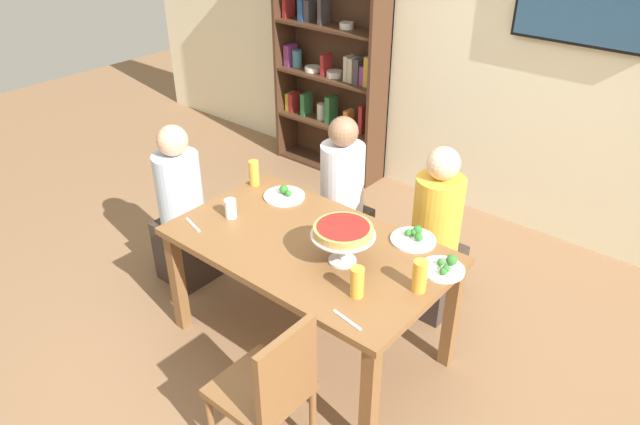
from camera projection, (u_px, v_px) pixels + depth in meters
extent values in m
plane|color=#846042|center=(310.00, 342.00, 3.64)|extent=(12.00, 12.00, 0.00)
cube|color=beige|center=(501.00, 42.00, 4.37)|extent=(8.00, 0.12, 2.80)
cube|color=brown|center=(308.00, 246.00, 3.27)|extent=(1.56, 0.91, 0.04)
cube|color=brown|center=(178.00, 281.00, 3.60)|extent=(0.07, 0.07, 0.70)
cube|color=brown|center=(369.00, 400.00, 2.80)|extent=(0.07, 0.07, 0.70)
cube|color=brown|center=(268.00, 228.00, 4.12)|extent=(0.07, 0.07, 0.70)
cube|color=brown|center=(451.00, 316.00, 3.33)|extent=(0.07, 0.07, 0.70)
cube|color=#422819|center=(285.00, 43.00, 5.48)|extent=(0.03, 0.30, 2.20)
cube|color=#422819|center=(380.00, 65.00, 4.89)|extent=(0.03, 0.30, 2.20)
cube|color=#422819|center=(340.00, 50.00, 5.28)|extent=(1.10, 0.02, 2.20)
cube|color=#422819|center=(329.00, 165.00, 5.74)|extent=(1.04, 0.28, 0.02)
cube|color=#422819|center=(329.00, 122.00, 5.52)|extent=(1.04, 0.28, 0.02)
cube|color=#422819|center=(329.00, 77.00, 5.29)|extent=(1.04, 0.28, 0.02)
cube|color=#422819|center=(330.00, 27.00, 5.07)|extent=(1.04, 0.28, 0.02)
cube|color=#B7932D|center=(291.00, 101.00, 5.73)|extent=(0.04, 0.13, 0.17)
cube|color=maroon|center=(295.00, 102.00, 5.70)|extent=(0.04, 0.13, 0.18)
cube|color=#2D6B38|center=(307.00, 104.00, 5.61)|extent=(0.05, 0.13, 0.21)
cylinder|color=beige|center=(322.00, 111.00, 5.52)|extent=(0.09, 0.09, 0.15)
cube|color=#2D6B38|center=(331.00, 109.00, 5.43)|extent=(0.05, 0.13, 0.25)
cube|color=orange|center=(349.00, 119.00, 5.34)|extent=(0.05, 0.11, 0.16)
cube|color=maroon|center=(364.00, 119.00, 5.22)|extent=(0.04, 0.13, 0.26)
cube|color=#7A3370|center=(291.00, 55.00, 5.49)|extent=(0.06, 0.13, 0.19)
cylinder|color=#3D7084|center=(297.00, 59.00, 5.46)|extent=(0.09, 0.09, 0.16)
cylinder|color=silver|center=(313.00, 69.00, 5.38)|extent=(0.15, 0.15, 0.04)
cube|color=maroon|center=(326.00, 64.00, 5.26)|extent=(0.04, 0.13, 0.18)
cylinder|color=beige|center=(334.00, 74.00, 5.24)|extent=(0.14, 0.14, 0.05)
cube|color=#B2A88E|center=(349.00, 68.00, 5.11)|extent=(0.04, 0.12, 0.22)
cube|color=#B2A88E|center=(353.00, 70.00, 5.09)|extent=(0.05, 0.12, 0.21)
cube|color=#3D3838|center=(359.00, 71.00, 5.05)|extent=(0.06, 0.13, 0.22)
cube|color=#7A3370|center=(365.00, 75.00, 5.03)|extent=(0.05, 0.11, 0.16)
cube|color=#B7932D|center=(370.00, 71.00, 4.98)|extent=(0.05, 0.13, 0.25)
cube|color=maroon|center=(288.00, 3.00, 5.26)|extent=(0.04, 0.13, 0.24)
cube|color=navy|center=(304.00, 10.00, 5.17)|extent=(0.05, 0.13, 0.18)
cube|color=#3D3838|center=(310.00, 11.00, 5.14)|extent=(0.06, 0.11, 0.18)
cube|color=#3D3838|center=(324.00, 11.00, 5.04)|extent=(0.04, 0.13, 0.21)
cylinder|color=beige|center=(347.00, 25.00, 4.95)|extent=(0.12, 0.12, 0.05)
cube|color=black|center=(587.00, 0.00, 3.80)|extent=(0.93, 0.05, 0.57)
cube|color=navy|center=(586.00, 1.00, 3.79)|extent=(0.89, 0.01, 0.53)
cube|color=#382D28|center=(430.00, 277.00, 3.84)|extent=(0.34, 0.34, 0.45)
cylinder|color=gold|center=(437.00, 215.00, 3.60)|extent=(0.30, 0.30, 0.50)
sphere|color=beige|center=(443.00, 163.00, 3.42)|extent=(0.20, 0.20, 0.20)
cube|color=#382D28|center=(187.00, 249.00, 4.12)|extent=(0.34, 0.34, 0.45)
cylinder|color=silver|center=(179.00, 190.00, 3.87)|extent=(0.30, 0.30, 0.50)
sphere|color=tan|center=(172.00, 141.00, 3.69)|extent=(0.20, 0.20, 0.20)
cube|color=#382D28|center=(341.00, 238.00, 4.24)|extent=(0.34, 0.34, 0.45)
cylinder|color=silver|center=(342.00, 179.00, 4.00)|extent=(0.30, 0.30, 0.50)
sphere|color=#846047|center=(343.00, 132.00, 3.82)|extent=(0.20, 0.20, 0.20)
cube|color=brown|center=(260.00, 389.00, 2.76)|extent=(0.40, 0.40, 0.04)
cube|color=brown|center=(287.00, 372.00, 2.54)|extent=(0.04, 0.36, 0.42)
cylinder|color=brown|center=(211.00, 425.00, 2.86)|extent=(0.04, 0.04, 0.41)
cylinder|color=brown|center=(262.00, 383.00, 3.09)|extent=(0.04, 0.04, 0.41)
cylinder|color=brown|center=(313.00, 418.00, 2.90)|extent=(0.04, 0.04, 0.41)
cylinder|color=silver|center=(342.00, 260.00, 3.11)|extent=(0.15, 0.15, 0.01)
cylinder|color=silver|center=(343.00, 247.00, 3.07)|extent=(0.03, 0.03, 0.15)
cylinder|color=silver|center=(343.00, 235.00, 3.03)|extent=(0.34, 0.34, 0.01)
cylinder|color=tan|center=(343.00, 230.00, 3.01)|extent=(0.31, 0.31, 0.04)
cylinder|color=maroon|center=(343.00, 227.00, 3.00)|extent=(0.27, 0.27, 0.00)
cylinder|color=white|center=(442.00, 269.00, 3.04)|extent=(0.24, 0.24, 0.01)
sphere|color=#2D7028|center=(452.00, 260.00, 3.05)|extent=(0.06, 0.06, 0.06)
sphere|color=#2D7028|center=(441.00, 262.00, 3.05)|extent=(0.04, 0.04, 0.04)
sphere|color=#2D7028|center=(446.00, 269.00, 3.00)|extent=(0.04, 0.04, 0.04)
sphere|color=#2D7028|center=(443.00, 272.00, 2.98)|extent=(0.04, 0.04, 0.04)
cylinder|color=white|center=(284.00, 196.00, 3.70)|extent=(0.26, 0.26, 0.01)
sphere|color=#2D7028|center=(288.00, 193.00, 3.68)|extent=(0.04, 0.04, 0.04)
sphere|color=#2D7028|center=(284.00, 189.00, 3.70)|extent=(0.06, 0.06, 0.06)
cylinder|color=white|center=(413.00, 240.00, 3.28)|extent=(0.25, 0.25, 0.01)
sphere|color=#2D7028|center=(418.00, 230.00, 3.30)|extent=(0.05, 0.05, 0.05)
sphere|color=#2D7028|center=(419.00, 237.00, 3.24)|extent=(0.05, 0.05, 0.05)
sphere|color=#2D7028|center=(408.00, 233.00, 3.29)|extent=(0.04, 0.04, 0.04)
sphere|color=#2D7028|center=(414.00, 232.00, 3.30)|extent=(0.04, 0.04, 0.04)
cylinder|color=gold|center=(357.00, 282.00, 2.83)|extent=(0.07, 0.07, 0.16)
cylinder|color=gold|center=(420.00, 276.00, 2.86)|extent=(0.07, 0.07, 0.17)
cylinder|color=gold|center=(254.00, 173.00, 3.80)|extent=(0.07, 0.07, 0.17)
cylinder|color=white|center=(231.00, 208.00, 3.47)|extent=(0.07, 0.07, 0.12)
cube|color=silver|center=(347.00, 320.00, 2.71)|extent=(0.18, 0.04, 0.00)
cube|color=silver|center=(193.00, 225.00, 3.42)|extent=(0.18, 0.06, 0.00)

